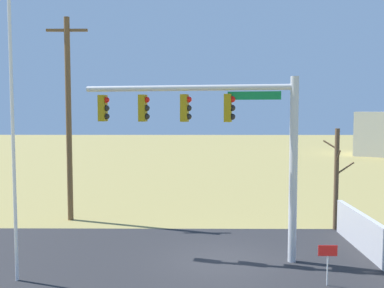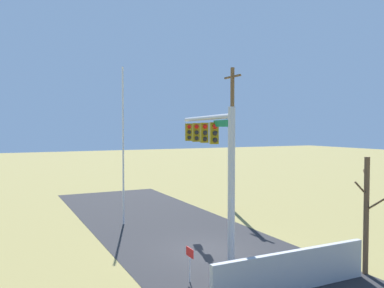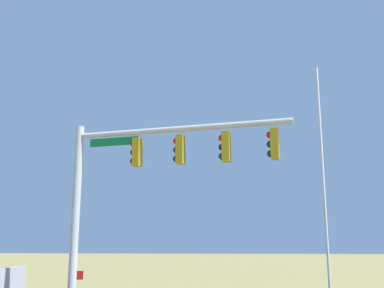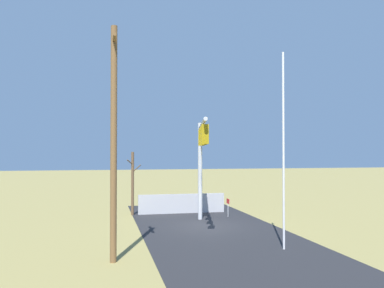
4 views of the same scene
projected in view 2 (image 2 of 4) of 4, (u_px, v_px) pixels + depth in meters
name	position (u px, v px, depth m)	size (l,w,h in m)	color
ground_plane	(207.00, 250.00, 17.77)	(160.00, 160.00, 0.00)	olive
road_surface	(171.00, 229.00, 21.36)	(28.00, 8.00, 0.01)	#232326
sidewalk_corner	(245.00, 276.00, 14.64)	(6.00, 6.00, 0.01)	#B7B5AD
retaining_fence	(293.00, 271.00, 13.25)	(0.20, 6.25, 1.37)	#A8A8AD
signal_mast	(212.00, 148.00, 17.78)	(7.43, 1.74, 6.30)	#B2B5BA
flagpole	(123.00, 146.00, 22.38)	(0.10, 0.10, 8.92)	silver
utility_pole	(232.00, 137.00, 26.15)	(1.90, 0.26, 9.44)	brown
bare_tree	(366.00, 214.00, 14.78)	(1.27, 1.02, 4.40)	brown
open_sign	(190.00, 257.00, 14.05)	(0.56, 0.04, 1.22)	silver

